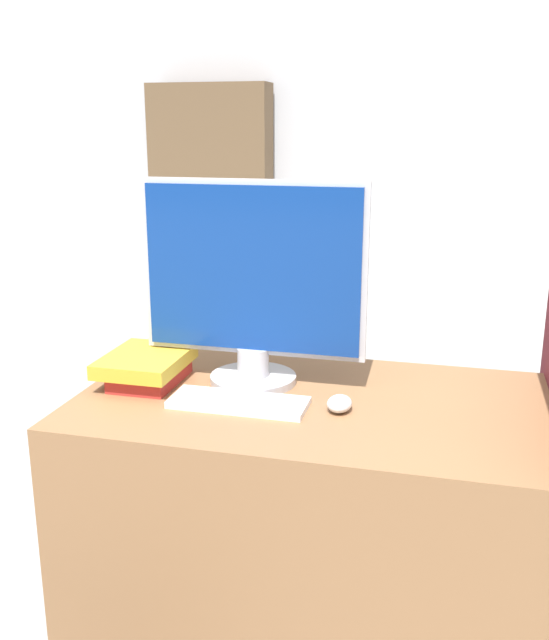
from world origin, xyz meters
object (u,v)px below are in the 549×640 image
(monitor, at_px, (253,284))
(book_stack, at_px, (147,367))
(mouse, at_px, (339,404))
(keyboard, at_px, (239,403))

(monitor, distance_m, book_stack, 0.35)
(monitor, distance_m, mouse, 0.37)
(keyboard, xyz_separation_m, book_stack, (-0.28, 0.10, 0.03))
(mouse, bearing_deg, monitor, 151.46)
(keyboard, xyz_separation_m, mouse, (0.24, 0.03, 0.01))
(monitor, relative_size, book_stack, 2.30)
(monitor, xyz_separation_m, book_stack, (-0.27, -0.07, -0.22))
(monitor, relative_size, keyboard, 1.76)
(mouse, distance_m, book_stack, 0.52)
(keyboard, height_order, book_stack, book_stack)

